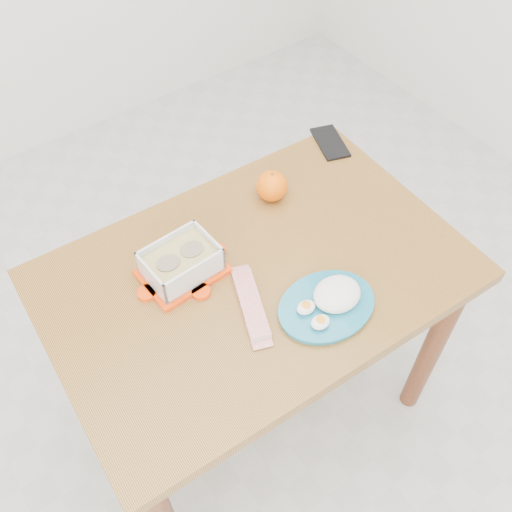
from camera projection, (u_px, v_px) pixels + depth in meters
ground at (255, 402)px, 1.99m from camera, size 3.50×3.50×0.00m
dining_table at (256, 299)px, 1.50m from camera, size 1.05×0.73×0.75m
food_container at (181, 263)px, 1.37m from camera, size 0.20×0.16×0.08m
orange_fruit at (272, 186)px, 1.54m from camera, size 0.09×0.09×0.09m
rice_plate at (330, 301)px, 1.32m from camera, size 0.25×0.25×0.06m
candy_bar at (251, 304)px, 1.33m from camera, size 0.12×0.20×0.02m
smartphone at (330, 142)px, 1.71m from camera, size 0.12×0.17×0.01m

